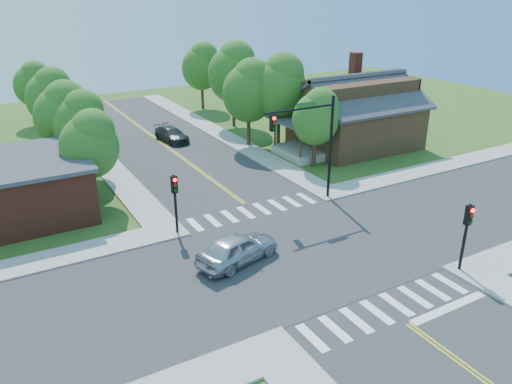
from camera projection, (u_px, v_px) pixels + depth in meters
ground at (308, 251)px, 27.91m from camera, size 100.00×100.00×0.00m
road_ns at (308, 251)px, 27.90m from camera, size 10.00×90.00×0.04m
road_ew at (308, 251)px, 27.90m from camera, size 90.00×10.00×0.04m
intersection_patch at (308, 251)px, 27.91m from camera, size 10.20×10.20×0.06m
sidewalk_ne at (348, 140)px, 47.82m from camera, size 40.00×40.00×0.14m
crosswalk_north at (254, 210)px, 32.86m from camera, size 8.85×2.00×0.01m
crosswalk_south at (387, 308)px, 22.92m from camera, size 8.85×2.00×0.01m
centerline at (308, 251)px, 27.89m from camera, size 0.30×90.00×0.01m
stop_bar at (449, 309)px, 22.97m from camera, size 4.60×0.45×0.09m
signal_mast_ne at (311, 134)px, 32.33m from camera, size 5.30×0.42×7.20m
signal_pole_se at (467, 225)px, 24.95m from camera, size 0.34×0.42×3.80m
signal_pole_nw at (175, 193)px, 28.79m from camera, size 0.34×0.42×3.80m
house_ne at (355, 111)px, 44.98m from camera, size 13.05×8.80×7.11m
building_nw at (2, 190)px, 31.26m from camera, size 10.40×8.40×3.73m
tree_e_a at (317, 116)px, 39.47m from camera, size 3.81×3.62×6.48m
tree_e_b at (280, 86)px, 44.13m from camera, size 5.00×4.75×8.50m
tree_e_c at (234, 71)px, 50.70m from camera, size 5.17×4.92×8.80m
tree_e_d at (202, 65)px, 58.44m from camera, size 4.61×4.38×7.84m
tree_w_a at (90, 143)px, 32.56m from camera, size 3.85×3.65×6.54m
tree_w_b at (64, 113)px, 37.93m from camera, size 4.31×4.10×7.33m
tree_w_c at (51, 95)px, 44.28m from camera, size 4.28×4.07×7.28m
tree_w_d at (34, 83)px, 51.96m from camera, size 3.92×3.72×6.66m
tree_house at (249, 89)px, 44.25m from camera, size 4.72×4.48×8.02m
tree_bldg at (81, 121)px, 37.09m from camera, size 4.01×3.81×6.82m
car_silver at (237, 249)px, 26.52m from camera, size 4.34×5.75×1.63m
car_dgrey at (172, 135)px, 47.32m from camera, size 2.98×4.97×1.31m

